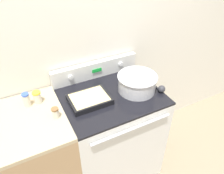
# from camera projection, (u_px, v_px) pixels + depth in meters

# --- Properties ---
(kitchen_wall) EXTENTS (8.00, 0.05, 2.50)m
(kitchen_wall) POSITION_uv_depth(u_px,v_px,m) (92.00, 44.00, 1.89)
(kitchen_wall) COLOR silver
(kitchen_wall) RESTS_ON ground_plane
(stove_range) EXTENTS (0.82, 0.69, 0.94)m
(stove_range) POSITION_uv_depth(u_px,v_px,m) (111.00, 133.00, 2.08)
(stove_range) COLOR silver
(stove_range) RESTS_ON ground_plane
(control_panel) EXTENTS (0.82, 0.07, 0.15)m
(control_panel) POSITION_uv_depth(u_px,v_px,m) (96.00, 69.00, 1.98)
(control_panel) COLOR silver
(control_panel) RESTS_ON stove_range
(side_counter) EXTENTS (0.56, 0.66, 0.96)m
(side_counter) POSITION_uv_depth(u_px,v_px,m) (37.00, 162.00, 1.82)
(side_counter) COLOR tan
(side_counter) RESTS_ON ground_plane
(mixing_bowl) EXTENTS (0.33, 0.33, 0.14)m
(mixing_bowl) POSITION_uv_depth(u_px,v_px,m) (137.00, 82.00, 1.81)
(mixing_bowl) COLOR silver
(mixing_bowl) RESTS_ON stove_range
(casserole_dish) EXTENTS (0.32, 0.24, 0.05)m
(casserole_dish) POSITION_uv_depth(u_px,v_px,m) (89.00, 99.00, 1.71)
(casserole_dish) COLOR black
(casserole_dish) RESTS_ON stove_range
(ladle) EXTENTS (0.06, 0.26, 0.06)m
(ladle) POSITION_uv_depth(u_px,v_px,m) (160.00, 88.00, 1.83)
(ladle) COLOR #333338
(ladle) RESTS_ON stove_range
(spice_jar_brown_cap) EXTENTS (0.05, 0.05, 0.08)m
(spice_jar_brown_cap) POSITION_uv_depth(u_px,v_px,m) (55.00, 113.00, 1.55)
(spice_jar_brown_cap) COLOR beige
(spice_jar_brown_cap) RESTS_ON side_counter
(spice_jar_yellow_cap) EXTENTS (0.06, 0.06, 0.10)m
(spice_jar_yellow_cap) POSITION_uv_depth(u_px,v_px,m) (37.00, 97.00, 1.68)
(spice_jar_yellow_cap) COLOR beige
(spice_jar_yellow_cap) RESTS_ON side_counter
(spice_jar_blue_cap) EXTENTS (0.05, 0.05, 0.11)m
(spice_jar_blue_cap) POSITION_uv_depth(u_px,v_px,m) (27.00, 100.00, 1.64)
(spice_jar_blue_cap) COLOR beige
(spice_jar_blue_cap) RESTS_ON side_counter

